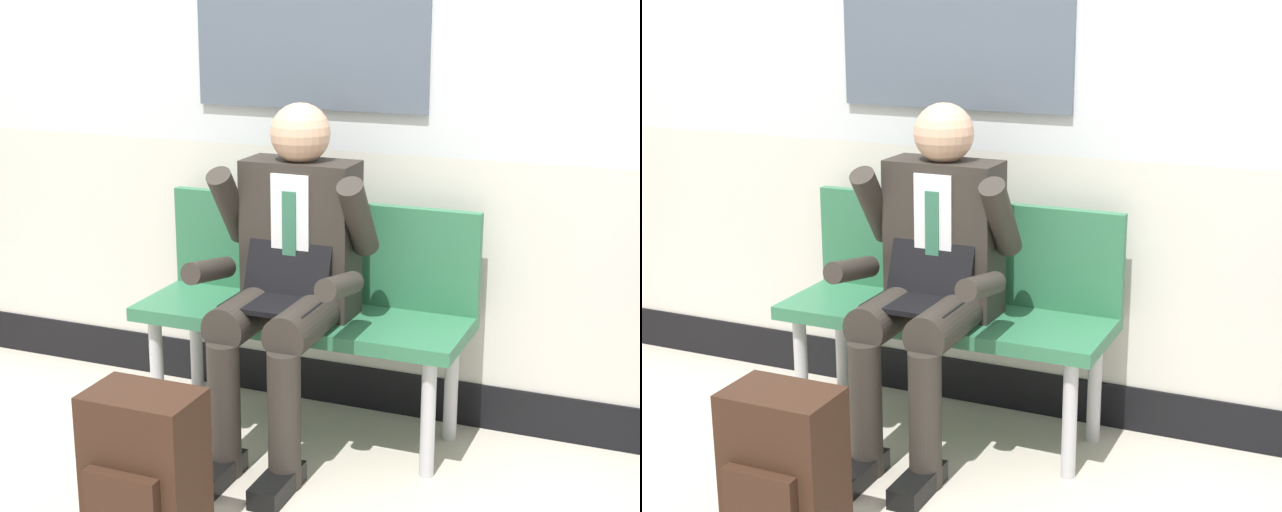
% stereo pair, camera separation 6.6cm
% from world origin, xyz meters
% --- Properties ---
extents(ground_plane, '(18.00, 18.00, 0.00)m').
position_xyz_m(ground_plane, '(0.00, 0.00, 0.00)').
color(ground_plane, '#B2A899').
extents(station_wall, '(5.85, 0.16, 2.87)m').
position_xyz_m(station_wall, '(-0.00, 0.55, 1.43)').
color(station_wall, silver).
rests_on(station_wall, ground).
extents(bench_with_person, '(1.21, 0.42, 0.85)m').
position_xyz_m(bench_with_person, '(-0.31, 0.27, 0.51)').
color(bench_with_person, '#2D6B47').
rests_on(bench_with_person, ground).
extents(person_seated, '(0.57, 0.70, 1.22)m').
position_xyz_m(person_seated, '(-0.31, 0.08, 0.65)').
color(person_seated, '#2D2823').
rests_on(person_seated, ground).
extents(backpack, '(0.33, 0.25, 0.49)m').
position_xyz_m(backpack, '(-0.43, -0.68, 0.24)').
color(backpack, '#331E14').
rests_on(backpack, ground).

